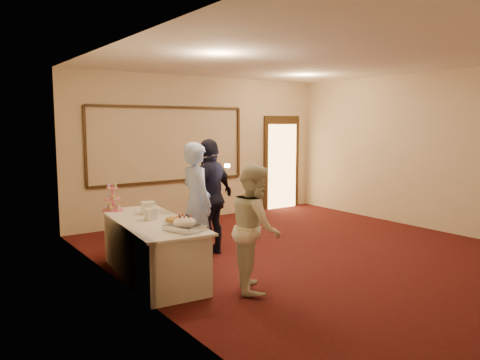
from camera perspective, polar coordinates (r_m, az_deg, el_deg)
name	(u,v)px	position (r m, az deg, el deg)	size (l,w,h in m)	color
floor	(318,254)	(7.49, 9.54, -8.91)	(7.00, 7.00, 0.00)	black
room_walls	(321,124)	(7.20, 9.86, 6.79)	(6.04, 7.04, 3.02)	beige
wall_molding	(170,145)	(9.59, -8.57, 4.30)	(3.45, 0.04, 1.55)	black
doorway	(282,163)	(11.25, 5.08, 2.09)	(1.05, 0.07, 2.20)	black
buffet_table	(152,249)	(6.34, -10.62, -8.22)	(1.08, 2.28, 0.77)	white
pavlova_tray	(185,224)	(5.61, -6.75, -5.37)	(0.45, 0.50, 0.17)	#B3B5BA
cupcake_stand	(112,200)	(7.04, -15.29, -2.37)	(0.29, 0.29, 0.43)	#EA598B
plate_stack_a	(151,214)	(6.27, -10.82, -4.11)	(0.18, 0.18, 0.15)	white
plate_stack_b	(148,208)	(6.69, -11.15, -3.33)	(0.20, 0.20, 0.17)	white
tart	(174,220)	(6.09, -8.06, -4.87)	(0.25, 0.25, 0.05)	white
man	(197,203)	(6.80, -5.31, -2.82)	(0.64, 0.42, 1.77)	#9BB5F3
woman	(255,227)	(5.72, 1.85, -5.78)	(0.75, 0.59, 1.55)	white
guest	(211,197)	(7.20, -3.59, -2.13)	(1.05, 0.44, 1.80)	black
camera_flash	(227,166)	(7.04, -1.58, 1.76)	(0.07, 0.04, 0.05)	white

